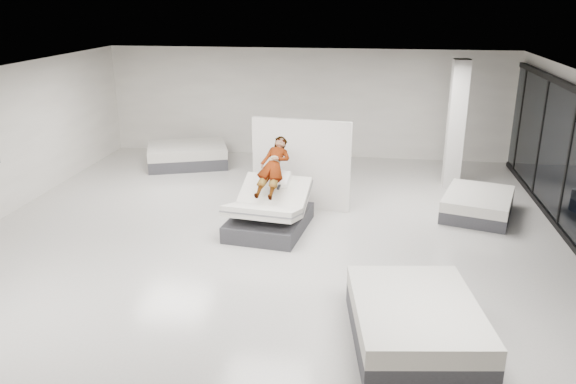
# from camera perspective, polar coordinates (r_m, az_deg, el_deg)

# --- Properties ---
(room) EXTENTS (14.00, 14.04, 3.20)m
(room) POSITION_cam_1_polar(r_m,az_deg,el_deg) (10.20, -2.65, 2.13)
(room) COLOR beige
(room) RESTS_ON ground
(hero_bed) EXTENTS (1.68, 2.09, 1.10)m
(hero_bed) POSITION_cam_1_polar(r_m,az_deg,el_deg) (11.60, -1.90, -2.19)
(hero_bed) COLOR #38393E
(hero_bed) RESTS_ON floor
(person) EXTENTS (0.72, 1.31, 1.44)m
(person) POSITION_cam_1_polar(r_m,az_deg,el_deg) (11.62, -1.49, 1.91)
(person) COLOR slate
(person) RESTS_ON hero_bed
(remote) EXTENTS (0.07, 0.15, 0.08)m
(remote) POSITION_cam_1_polar(r_m,az_deg,el_deg) (11.29, -0.94, 0.50)
(remote) COLOR black
(remote) RESTS_ON person
(divider_panel) EXTENTS (2.25, 0.41, 2.06)m
(divider_panel) POSITION_cam_1_polar(r_m,az_deg,el_deg) (12.64, 1.31, 2.82)
(divider_panel) COLOR white
(divider_panel) RESTS_ON floor
(flat_bed_right_far) EXTENTS (1.83, 2.14, 0.50)m
(flat_bed_right_far) POSITION_cam_1_polar(r_m,az_deg,el_deg) (13.10, 18.72, -1.20)
(flat_bed_right_far) COLOR #38393E
(flat_bed_right_far) RESTS_ON floor
(flat_bed_right_near) EXTENTS (1.99, 2.46, 0.62)m
(flat_bed_right_near) POSITION_cam_1_polar(r_m,az_deg,el_deg) (8.21, 12.76, -12.77)
(flat_bed_right_near) COLOR #38393E
(flat_bed_right_near) RESTS_ON floor
(flat_bed_left_far) EXTENTS (2.60, 2.28, 0.60)m
(flat_bed_left_far) POSITION_cam_1_polar(r_m,az_deg,el_deg) (16.41, -10.18, 3.73)
(flat_bed_left_far) COLOR #38393E
(flat_bed_left_far) RESTS_ON floor
(column) EXTENTS (0.40, 0.40, 3.20)m
(column) POSITION_cam_1_polar(r_m,az_deg,el_deg) (14.53, 16.69, 6.51)
(column) COLOR beige
(column) RESTS_ON floor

